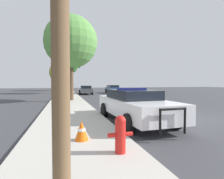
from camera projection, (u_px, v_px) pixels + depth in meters
The scene contains 11 objects.
ground_plane at pixel (176, 117), 8.72m from camera, with size 110.00×110.00×0.00m, color #3D3D42.
sidewalk_left at pixel (72, 122), 7.36m from camera, with size 3.00×110.00×0.13m.
police_car at pixel (134, 104), 7.65m from camera, with size 2.24×5.26×1.49m.
fire_hydrant at pixel (120, 133), 3.92m from camera, with size 0.58×0.25×0.85m.
traffic_light at pixel (69, 71), 29.80m from camera, with size 3.17×0.35×5.25m.
car_background_midblock at pixel (86, 90), 26.44m from camera, with size 2.16×4.73×1.30m.
car_background_oncoming at pixel (113, 89), 29.64m from camera, with size 2.04×4.40×1.34m.
tree_sidewalk_far at pixel (60, 72), 38.15m from camera, with size 4.71×4.71×6.29m.
tree_sidewalk_mid at pixel (67, 63), 27.65m from camera, with size 3.88×3.88×6.77m.
tree_sidewalk_near at pixel (71, 42), 15.80m from camera, with size 4.78×4.78×7.70m.
traffic_cone at pixel (82, 130), 4.80m from camera, with size 0.38×0.38×0.54m.
Camera 1 is at (-5.42, -7.49, 1.71)m, focal length 28.00 mm.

